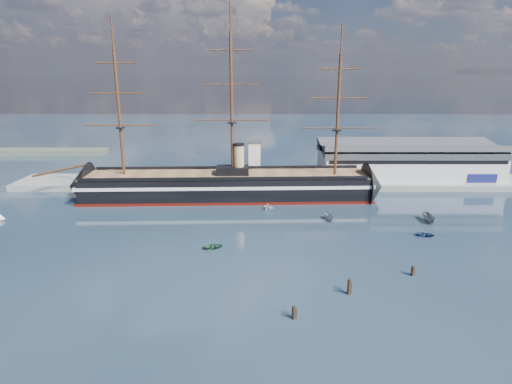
{
  "coord_description": "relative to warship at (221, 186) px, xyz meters",
  "views": [
    {
      "loc": [
        3.84,
        -70.37,
        38.66
      ],
      "look_at": [
        3.6,
        35.0,
        9.0
      ],
      "focal_mm": 30.0,
      "sensor_mm": 36.0,
      "label": 1
    }
  ],
  "objects": [
    {
      "name": "motorboat_f",
      "position": [
        57.3,
        -22.77,
        -4.04
      ],
      "size": [
        7.23,
        2.98,
        2.84
      ],
      "primitive_type": "imported",
      "rotation": [
        0.0,
        0.0,
        0.05
      ],
      "color": "slate",
      "rests_on": "ground"
    },
    {
      "name": "piling_near_mid",
      "position": [
        17.33,
        -69.13,
        -4.04
      ],
      "size": [
        0.64,
        0.64,
        3.05
      ],
      "primitive_type": "cylinder",
      "color": "black",
      "rests_on": "ground"
    },
    {
      "name": "motorboat_d",
      "position": [
        14.6,
        -12.0,
        -4.04
      ],
      "size": [
        5.49,
        5.98,
        2.09
      ],
      "primitive_type": "imported",
      "rotation": [
        0.0,
        0.0,
        0.89
      ],
      "color": "silver",
      "rests_on": "ground"
    },
    {
      "name": "quay",
      "position": [
        17.51,
        16.0,
        -4.04
      ],
      "size": [
        180.0,
        18.0,
        2.0
      ],
      "primitive_type": "cube",
      "color": "slate",
      "rests_on": "ground"
    },
    {
      "name": "motorboat_b",
      "position": [
        1.45,
        -40.34,
        -4.04
      ],
      "size": [
        1.89,
        3.04,
        1.32
      ],
      "primitive_type": "imported",
      "rotation": [
        0.0,
        0.0,
        1.86
      ],
      "color": "#295C3B",
      "rests_on": "ground"
    },
    {
      "name": "motorboat_e",
      "position": [
        52.43,
        -32.88,
        -4.04
      ],
      "size": [
        1.82,
        2.91,
        1.27
      ],
      "primitive_type": "imported",
      "rotation": [
        0.0,
        0.0,
        1.28
      ],
      "color": "navy",
      "rests_on": "ground"
    },
    {
      "name": "warehouse",
      "position": [
        65.51,
        20.0,
        3.95
      ],
      "size": [
        63.0,
        21.0,
        11.6
      ],
      "color": "#B7BABC",
      "rests_on": "ground"
    },
    {
      "name": "quay_tower",
      "position": [
        10.51,
        13.0,
        5.72
      ],
      "size": [
        5.0,
        5.0,
        15.0
      ],
      "color": "silver",
      "rests_on": "ground"
    },
    {
      "name": "piling_far_right",
      "position": [
        41.97,
        -53.76,
        -4.04
      ],
      "size": [
        0.64,
        0.64,
        2.76
      ],
      "primitive_type": "cylinder",
      "color": "black",
      "rests_on": "ground"
    },
    {
      "name": "motorboat_c",
      "position": [
        30.99,
        -21.38,
        -4.04
      ],
      "size": [
        5.71,
        3.13,
        2.16
      ],
      "primitive_type": "imported",
      "rotation": [
        0.0,
        0.0,
        0.22
      ],
      "color": "gray",
      "rests_on": "ground"
    },
    {
      "name": "warship",
      "position": [
        0.0,
        0.0,
        0.0
      ],
      "size": [
        113.16,
        19.48,
        53.94
      ],
      "rotation": [
        0.0,
        0.0,
        0.04
      ],
      "color": "black",
      "rests_on": "ground"
    },
    {
      "name": "piling_near_right",
      "position": [
        27.89,
        -61.13,
        -4.04
      ],
      "size": [
        0.64,
        0.64,
        3.73
      ],
      "primitive_type": "cylinder",
      "color": "black",
      "rests_on": "ground"
    },
    {
      "name": "ground",
      "position": [
        7.51,
        -20.0,
        -4.04
      ],
      "size": [
        600.0,
        600.0,
        0.0
      ],
      "primitive_type": "plane",
      "color": "black",
      "rests_on": "ground"
    }
  ]
}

